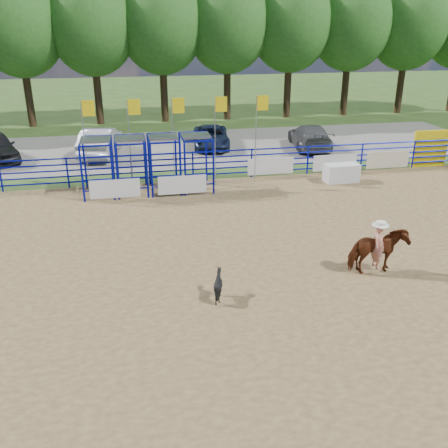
{
  "coord_description": "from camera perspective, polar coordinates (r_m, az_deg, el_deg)",
  "views": [
    {
      "loc": [
        -3.14,
        -13.8,
        7.51
      ],
      "look_at": [
        -0.21,
        1.0,
        1.3
      ],
      "focal_mm": 40.0,
      "sensor_mm": 36.0,
      "label": 1
    }
  ],
  "objects": [
    {
      "name": "car_d",
      "position": [
        31.95,
        9.78,
        9.83
      ],
      "size": [
        2.77,
        5.31,
        1.47
      ],
      "primitive_type": "imported",
      "rotation": [
        0.0,
        0.0,
        3.0
      ],
      "color": "#505053",
      "rests_on": "gravel_strip"
    },
    {
      "name": "horse_and_rider",
      "position": [
        16.32,
        17.18,
        -2.61
      ],
      "size": [
        1.82,
        0.89,
        2.48
      ],
      "color": "#642D14",
      "rests_on": "arena_dirt"
    },
    {
      "name": "car_b",
      "position": [
        30.65,
        -13.95,
        9.15
      ],
      "size": [
        2.56,
        5.24,
        1.65
      ],
      "primitive_type": "imported",
      "rotation": [
        0.0,
        0.0,
        2.98
      ],
      "color": "gray",
      "rests_on": "gravel_strip"
    },
    {
      "name": "arena_dirt",
      "position": [
        16.02,
        1.43,
        -5.56
      ],
      "size": [
        30.0,
        20.0,
        0.02
      ],
      "primitive_type": "cube",
      "color": "olive",
      "rests_on": "ground"
    },
    {
      "name": "ground",
      "position": [
        16.02,
        1.43,
        -5.59
      ],
      "size": [
        120.0,
        120.0,
        0.0
      ],
      "primitive_type": "plane",
      "color": "#436127",
      "rests_on": "ground"
    },
    {
      "name": "announcer_table",
      "position": [
        25.45,
        13.27,
        5.7
      ],
      "size": [
        1.71,
        0.86,
        0.89
      ],
      "primitive_type": "cube",
      "rotation": [
        0.0,
        0.0,
        0.05
      ],
      "color": "silver",
      "rests_on": "arena_dirt"
    },
    {
      "name": "treeline",
      "position": [
        39.92,
        -7.23,
        22.24
      ],
      "size": [
        56.4,
        6.4,
        11.24
      ],
      "color": "#3F2B19",
      "rests_on": "ground"
    },
    {
      "name": "car_c",
      "position": [
        31.82,
        -1.48,
        9.93
      ],
      "size": [
        2.73,
        4.89,
        1.29
      ],
      "primitive_type": "imported",
      "rotation": [
        0.0,
        0.0,
        -0.13
      ],
      "color": "#151E36",
      "rests_on": "gravel_strip"
    },
    {
      "name": "calf",
      "position": [
        14.44,
        -0.66,
        -6.96
      ],
      "size": [
        1.0,
        0.97,
        0.83
      ],
      "primitive_type": "imported",
      "rotation": [
        0.0,
        0.0,
        2.16
      ],
      "color": "black",
      "rests_on": "arena_dirt"
    },
    {
      "name": "chute_assembly",
      "position": [
        23.52,
        -7.83,
        6.75
      ],
      "size": [
        19.32,
        2.41,
        4.2
      ],
      "color": "#070E9D",
      "rests_on": "ground"
    },
    {
      "name": "gravel_strip",
      "position": [
        31.86,
        -5.29,
        8.65
      ],
      "size": [
        40.0,
        10.0,
        0.01
      ],
      "primitive_type": "cube",
      "color": "gray",
      "rests_on": "ground"
    },
    {
      "name": "perimeter_fence",
      "position": [
        15.68,
        1.46,
        -3.17
      ],
      "size": [
        30.1,
        20.1,
        1.5
      ],
      "color": "#070E9D",
      "rests_on": "ground"
    }
  ]
}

